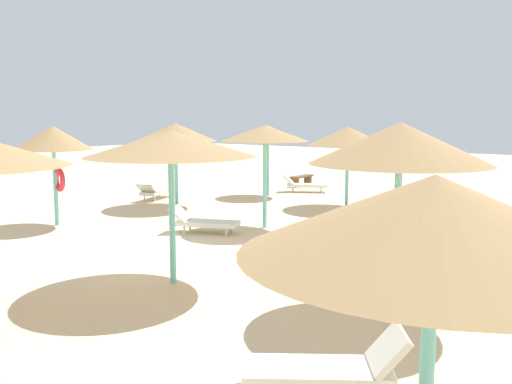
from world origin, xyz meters
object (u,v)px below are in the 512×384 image
(lounger_4, at_px, (155,191))
(parasol_4, at_px, (175,133))
(parasol_1, at_px, (265,134))
(lounger_1, at_px, (203,222))
(lounger_0, at_px, (329,368))
(parasol_0, at_px, (434,216))
(parasol_5, at_px, (400,144))
(parasol_7, at_px, (170,144))
(lounger_2, at_px, (304,184))
(bench_0, at_px, (302,179))
(parasol_8, at_px, (53,139))
(parasol_2, at_px, (268,133))
(lounger_5, at_px, (384,268))
(parasol_6, at_px, (348,136))

(lounger_4, bearing_deg, parasol_4, -19.02)
(parasol_1, height_order, lounger_1, parasol_1)
(lounger_0, xyz_separation_m, lounger_4, (-12.68, 9.00, -0.01))
(parasol_0, xyz_separation_m, parasol_5, (-1.94, 4.08, 0.33))
(parasol_1, height_order, parasol_4, same)
(parasol_7, height_order, lounger_0, parasol_7)
(parasol_5, relative_size, lounger_4, 1.54)
(parasol_5, distance_m, lounger_2, 14.40)
(parasol_4, height_order, lounger_1, parasol_4)
(parasol_4, bearing_deg, bench_0, 85.01)
(lounger_0, bearing_deg, parasol_8, 161.35)
(parasol_2, distance_m, lounger_5, 11.98)
(parasol_4, bearing_deg, lounger_4, 160.98)
(parasol_4, height_order, lounger_4, parasol_4)
(lounger_4, bearing_deg, parasol_0, -35.53)
(bench_0, bearing_deg, lounger_0, -56.91)
(parasol_0, bearing_deg, lounger_4, 144.47)
(lounger_0, height_order, lounger_4, lounger_0)
(parasol_1, bearing_deg, parasol_8, -146.23)
(parasol_5, relative_size, lounger_5, 1.62)
(lounger_2, distance_m, bench_0, 1.93)
(parasol_7, relative_size, lounger_4, 1.59)
(parasol_6, relative_size, lounger_4, 1.41)
(parasol_5, bearing_deg, parasol_7, -165.05)
(parasol_7, relative_size, lounger_0, 1.69)
(parasol_1, xyz_separation_m, parasol_5, (5.69, -4.24, 0.06))
(bench_0, bearing_deg, parasol_6, -42.19)
(parasol_2, relative_size, lounger_2, 1.46)
(lounger_2, bearing_deg, lounger_5, -51.15)
(parasol_5, bearing_deg, bench_0, 127.49)
(parasol_4, distance_m, bench_0, 7.72)
(parasol_2, xyz_separation_m, lounger_2, (0.61, 1.77, -2.21))
(parasol_1, relative_size, parasol_7, 0.92)
(parasol_2, relative_size, parasol_8, 0.97)
(parasol_5, height_order, lounger_0, parasol_5)
(parasol_1, relative_size, parasol_6, 1.04)
(parasol_1, distance_m, lounger_0, 9.75)
(lounger_1, xyz_separation_m, lounger_4, (-5.62, 3.44, -0.00))
(parasol_6, distance_m, parasol_8, 9.62)
(parasol_8, bearing_deg, parasol_2, 80.37)
(parasol_7, height_order, bench_0, parasol_7)
(parasol_4, xyz_separation_m, lounger_4, (-1.78, 0.61, -2.30))
(parasol_4, height_order, parasol_6, parasol_4)
(parasol_4, xyz_separation_m, parasol_7, (6.45, -6.50, 0.06))
(parasol_6, bearing_deg, parasol_1, -92.69)
(lounger_1, bearing_deg, parasol_5, -21.55)
(lounger_5, bearing_deg, parasol_7, -143.35)
(parasol_1, height_order, parasol_7, parasol_1)
(parasol_0, distance_m, lounger_1, 11.06)
(parasol_7, bearing_deg, parasol_0, -26.83)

